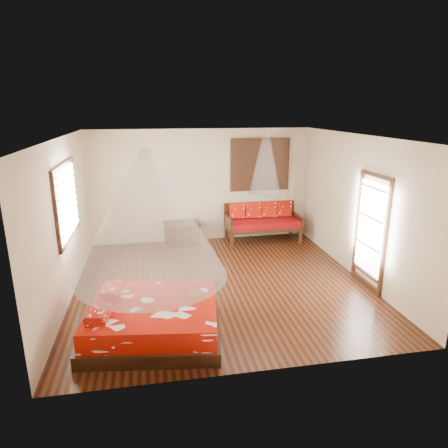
# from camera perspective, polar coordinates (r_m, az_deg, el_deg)

# --- Properties ---
(room) EXTENTS (5.54, 5.54, 2.84)m
(room) POSITION_cam_1_polar(r_m,az_deg,el_deg) (7.38, -0.50, 1.48)
(room) COLOR black
(room) RESTS_ON ground
(bed) EXTENTS (2.16, 2.01, 0.63)m
(bed) POSITION_cam_1_polar(r_m,az_deg,el_deg) (6.23, -10.06, -13.22)
(bed) COLOR black
(bed) RESTS_ON floor
(daybed) EXTENTS (1.87, 0.83, 0.96)m
(daybed) POSITION_cam_1_polar(r_m,az_deg,el_deg) (10.19, 5.48, 0.49)
(daybed) COLOR black
(daybed) RESTS_ON floor
(storage_chest) EXTENTS (0.91, 0.72, 0.56)m
(storage_chest) POSITION_cam_1_polar(r_m,az_deg,el_deg) (9.97, -6.02, -1.31)
(storage_chest) COLOR black
(storage_chest) RESTS_ON floor
(shutter_panel) EXTENTS (1.52, 0.06, 1.32)m
(shutter_panel) POSITION_cam_1_polar(r_m,az_deg,el_deg) (10.22, 5.17, 8.45)
(shutter_panel) COLOR black
(shutter_panel) RESTS_ON wall_back
(window_left) EXTENTS (0.10, 1.74, 1.34)m
(window_left) POSITION_cam_1_polar(r_m,az_deg,el_deg) (7.54, -21.53, 2.99)
(window_left) COLOR black
(window_left) RESTS_ON wall_left
(glazed_door) EXTENTS (0.08, 1.02, 2.16)m
(glazed_door) POSITION_cam_1_polar(r_m,az_deg,el_deg) (7.87, 20.19, -1.11)
(glazed_door) COLOR black
(glazed_door) RESTS_ON floor
(wine_tray) EXTENTS (0.26, 0.26, 0.21)m
(wine_tray) POSITION_cam_1_polar(r_m,az_deg,el_deg) (6.29, -4.19, -9.52)
(wine_tray) COLOR brown
(wine_tray) RESTS_ON bed
(mosquito_net_main) EXTENTS (2.19, 2.19, 1.80)m
(mosquito_net_main) POSITION_cam_1_polar(r_m,az_deg,el_deg) (5.62, -10.71, 1.13)
(mosquito_net_main) COLOR white
(mosquito_net_main) RESTS_ON ceiling
(mosquito_net_daybed) EXTENTS (0.77, 0.77, 1.50)m
(mosquito_net_daybed) POSITION_cam_1_polar(r_m,az_deg,el_deg) (9.76, 5.93, 8.65)
(mosquito_net_daybed) COLOR white
(mosquito_net_daybed) RESTS_ON ceiling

